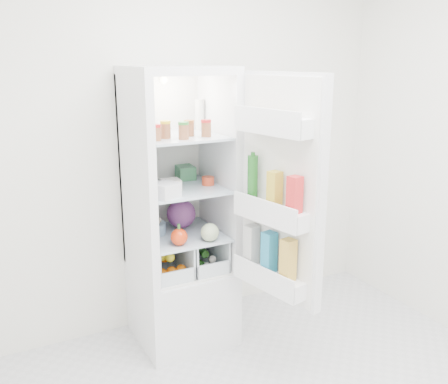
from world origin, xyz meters
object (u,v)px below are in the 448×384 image
fridge_door (278,196)px  refrigerator (178,242)px  red_cabbage (181,214)px  mushroom_bowl (153,228)px

fridge_door → refrigerator: bearing=18.4°
refrigerator → red_cabbage: bearing=45.3°
refrigerator → fridge_door: refrigerator is taller
refrigerator → mushroom_bowl: 0.20m
red_cabbage → fridge_door: (0.31, -0.68, 0.25)m
red_cabbage → mushroom_bowl: (-0.21, -0.04, -0.06)m
red_cabbage → fridge_door: 0.79m
mushroom_bowl → refrigerator: bearing=-3.7°
refrigerator → mushroom_bowl: (-0.17, 0.01, 0.12)m
red_cabbage → fridge_door: fridge_door is taller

